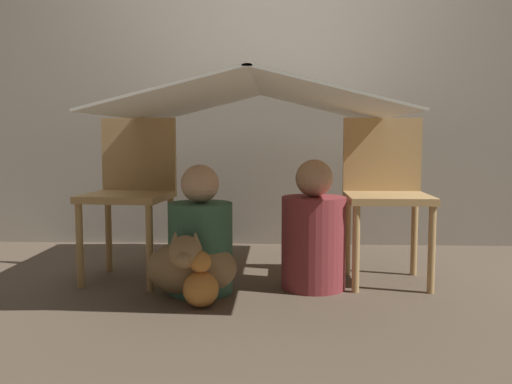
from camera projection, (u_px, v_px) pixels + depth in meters
ground_plane at (255, 286)px, 2.93m from camera, size 8.80×8.80×0.00m
wall_back at (263, 66)px, 3.97m from camera, size 7.00×0.05×2.50m
chair_left at (132, 187)px, 3.07m from camera, size 0.46×0.46×0.87m
chair_right at (385, 188)px, 3.01m from camera, size 0.42×0.42×0.87m
sheet_canopy at (256, 100)px, 2.92m from camera, size 1.37×1.56×0.18m
person_front at (200, 239)px, 2.79m from camera, size 0.32×0.32×0.63m
person_second at (314, 235)px, 2.87m from camera, size 0.32×0.32×0.65m
dog at (191, 266)px, 2.72m from camera, size 0.44×0.39×0.34m
plush_toy at (201, 284)px, 2.56m from camera, size 0.16×0.16×0.25m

